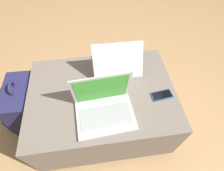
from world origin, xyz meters
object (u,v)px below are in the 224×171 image
(laptop_far, at_px, (117,64))
(backpack, at_px, (25,107))
(laptop_near, at_px, (104,107))
(cell_phone, at_px, (162,95))

(laptop_far, xyz_separation_m, backpack, (-0.75, -0.07, -0.31))
(laptop_far, distance_m, backpack, 0.82)
(laptop_far, bearing_deg, laptop_near, 69.73)
(cell_phone, bearing_deg, laptop_far, -143.03)
(laptop_near, distance_m, laptop_far, 0.36)
(laptop_far, height_order, backpack, laptop_far)
(cell_phone, bearing_deg, backpack, -107.76)
(laptop_near, relative_size, backpack, 0.71)
(laptop_far, bearing_deg, cell_phone, 134.32)
(laptop_near, distance_m, cell_phone, 0.40)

